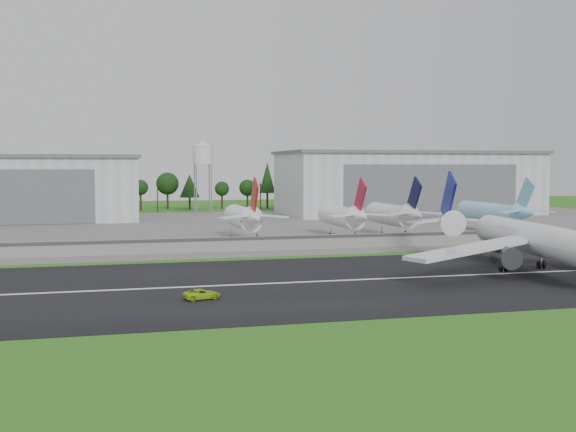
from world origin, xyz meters
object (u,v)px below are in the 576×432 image
object	(u,v)px
ground_vehicle	(202,294)
parked_jet_red_b	(345,216)
parked_jet_red_a	(245,217)
parked_jet_skyblue	(496,212)
main_airliner	(536,246)
parked_jet_navy	(396,215)

from	to	relation	value
ground_vehicle	parked_jet_red_b	xyz separation A→B (m)	(48.75, 77.68, 5.21)
parked_jet_red_a	parked_jet_red_b	world-z (taller)	parked_jet_red_a
parked_jet_red_a	parked_jet_skyblue	xyz separation A→B (m)	(74.92, 4.99, -0.14)
main_airliner	parked_jet_red_a	bearing A→B (deg)	-49.99
ground_vehicle	parked_jet_red_a	xyz separation A→B (m)	(21.75, 77.70, 5.33)
ground_vehicle	parked_jet_red_a	world-z (taller)	parked_jet_red_a
parked_jet_red_a	parked_jet_navy	size ratio (longest dim) A/B	1.00
parked_jet_red_a	parked_jet_red_b	xyz separation A→B (m)	(27.00, -0.02, -0.11)
parked_jet_red_a	parked_jet_skyblue	size ratio (longest dim) A/B	0.84
main_airliner	parked_jet_navy	xyz separation A→B (m)	(1.34, 67.00, 1.33)
main_airliner	parked_jet_red_b	world-z (taller)	main_airliner
ground_vehicle	parked_jet_skyblue	world-z (taller)	parked_jet_skyblue
main_airliner	ground_vehicle	bearing A→B (deg)	18.79
parked_jet_red_a	parked_jet_red_b	size ratio (longest dim) A/B	1.00
ground_vehicle	parked_jet_red_a	distance (m)	80.86
parked_jet_red_a	parked_jet_navy	distance (m)	41.61
parked_jet_red_a	parked_jet_navy	bearing A→B (deg)	0.01
parked_jet_navy	main_airliner	bearing A→B (deg)	-91.15
main_airliner	parked_jet_red_a	size ratio (longest dim) A/B	1.89
parked_jet_red_a	main_airliner	bearing A→B (deg)	-58.99
parked_jet_red_a	parked_jet_red_b	bearing A→B (deg)	-0.04
main_airliner	parked_jet_red_a	xyz separation A→B (m)	(-40.27, 66.99, 1.29)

